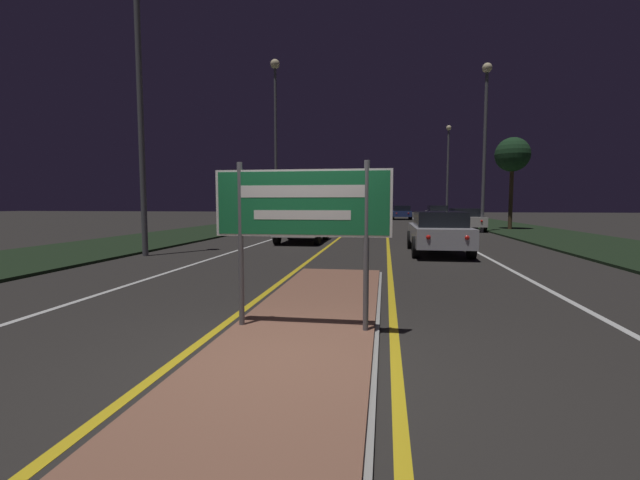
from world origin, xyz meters
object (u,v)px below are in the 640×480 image
(streetlight_right_near, at_px, (485,123))
(car_receding_0, at_px, (438,231))
(streetlight_right_far, at_px, (448,164))
(car_receding_3, at_px, (402,212))
(car_approaching_0, at_px, (303,223))
(streetlight_left_near, at_px, (138,55))
(highway_sign, at_px, (302,210))
(car_receding_1, at_px, (465,219))
(streetlight_left_far, at_px, (275,113))
(car_receding_2, at_px, (437,214))

(streetlight_right_near, xyz_separation_m, car_receding_0, (-3.73, -10.85, -5.42))
(streetlight_right_far, bearing_deg, car_receding_0, -98.40)
(car_receding_3, relative_size, car_approaching_0, 1.12)
(streetlight_left_near, height_order, car_receding_3, streetlight_left_near)
(highway_sign, distance_m, car_approaching_0, 13.36)
(streetlight_left_near, distance_m, car_receding_3, 34.94)
(highway_sign, height_order, streetlight_right_far, streetlight_right_far)
(car_receding_0, distance_m, car_receding_1, 13.01)
(car_receding_0, bearing_deg, streetlight_left_near, -167.43)
(streetlight_right_far, xyz_separation_m, car_receding_3, (-3.83, 5.55, -4.48))
(streetlight_left_near, xyz_separation_m, streetlight_right_near, (13.12, 12.94, -0.10))
(streetlight_right_near, xyz_separation_m, car_receding_3, (-3.78, 20.28, -5.41))
(car_receding_3, bearing_deg, car_receding_0, -89.91)
(car_receding_1, bearing_deg, streetlight_right_near, -70.34)
(car_receding_0, bearing_deg, highway_sign, -106.50)
(streetlight_right_near, height_order, car_receding_1, streetlight_right_near)
(streetlight_left_far, distance_m, streetlight_right_far, 17.56)
(streetlight_right_near, bearing_deg, car_receding_1, 109.66)
(car_approaching_0, bearing_deg, car_receding_3, 79.14)
(car_receding_3, bearing_deg, streetlight_left_near, -105.70)
(streetlight_left_near, distance_m, car_receding_0, 11.09)
(streetlight_left_near, bearing_deg, car_receding_2, 65.16)
(streetlight_right_far, bearing_deg, highway_sign, -100.64)
(streetlight_left_far, xyz_separation_m, car_approaching_0, (3.90, -10.44, -6.96))
(streetlight_left_far, relative_size, car_receding_0, 2.50)
(car_receding_2, xyz_separation_m, car_receding_3, (-2.80, 6.99, -0.02))
(streetlight_right_near, distance_m, car_receding_1, 5.77)
(highway_sign, bearing_deg, car_receding_0, 73.50)
(streetlight_left_near, distance_m, car_receding_2, 29.42)
(streetlight_right_near, bearing_deg, streetlight_right_far, 89.82)
(streetlight_right_near, distance_m, car_approaching_0, 12.77)
(streetlight_left_far, height_order, car_receding_3, streetlight_left_far)
(highway_sign, relative_size, car_receding_3, 0.48)
(streetlight_left_far, relative_size, car_approaching_0, 2.74)
(highway_sign, height_order, car_receding_2, highway_sign)
(streetlight_left_near, height_order, car_approaching_0, streetlight_left_near)
(highway_sign, xyz_separation_m, streetlight_right_near, (6.54, 20.33, 4.58))
(car_receding_3, bearing_deg, car_approaching_0, -100.86)
(streetlight_right_far, relative_size, car_receding_1, 2.12)
(streetlight_left_far, bearing_deg, car_receding_0, -56.73)
(car_receding_3, distance_m, car_approaching_0, 28.01)
(car_receding_1, bearing_deg, car_receding_3, 99.65)
(car_receding_2, distance_m, car_approaching_0, 22.05)
(car_receding_1, bearing_deg, car_approaching_0, -133.03)
(streetlight_right_far, height_order, car_receding_1, streetlight_right_far)
(highway_sign, distance_m, streetlight_right_far, 35.86)
(streetlight_right_near, distance_m, car_receding_3, 21.32)
(streetlight_left_near, bearing_deg, streetlight_left_far, 89.42)
(highway_sign, xyz_separation_m, car_approaching_0, (-2.52, 13.09, -0.78))
(car_receding_2, xyz_separation_m, car_approaching_0, (-8.08, -20.52, 0.03))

